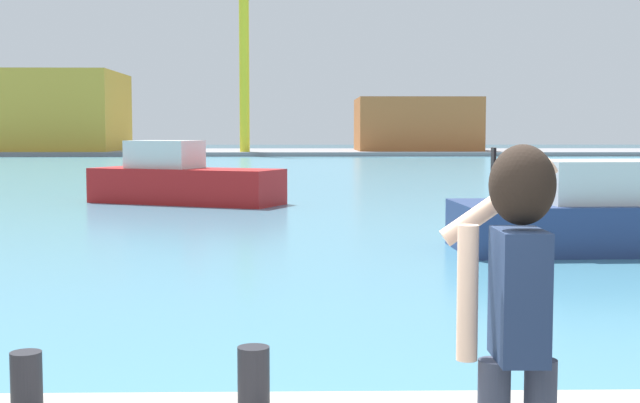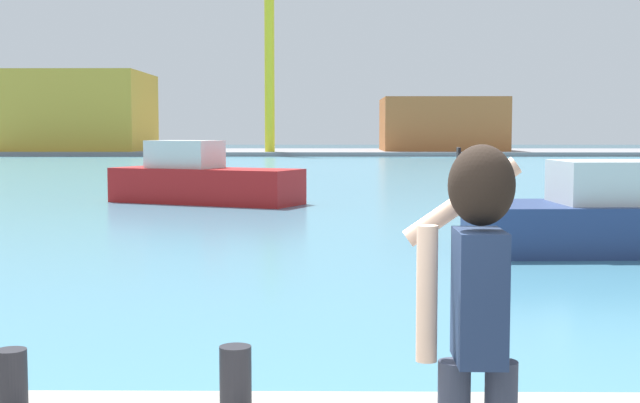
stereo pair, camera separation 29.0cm
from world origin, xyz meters
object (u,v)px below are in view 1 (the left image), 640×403
harbor_bollard (254,380)px  port_crane (254,50)px  warehouse_right (416,124)px  harbor_bollard_2 (27,383)px  boat_moored (182,180)px  warehouse_left (52,111)px  person_photographer (516,303)px

harbor_bollard → port_crane: (-4.49, 83.11, 9.69)m
port_crane → harbor_bollard: bearing=-86.9°
warehouse_right → port_crane: 19.61m
harbor_bollard_2 → warehouse_right: size_ratio=0.03×
boat_moored → port_crane: size_ratio=0.41×
warehouse_left → port_crane: size_ratio=0.85×
boat_moored → warehouse_left: 68.75m
harbor_bollard_2 → port_crane: size_ratio=0.02×
port_crane → warehouse_right: bearing=19.3°
harbor_bollard_2 → boat_moored: size_ratio=0.06×
port_crane → person_photographer: bearing=-86.1°
warehouse_left → boat_moored: bearing=-70.6°
port_crane → harbor_bollard_2: bearing=-87.9°
harbor_bollard_2 → warehouse_left: bearing=105.8°
warehouse_left → warehouse_right: warehouse_left is taller
warehouse_right → harbor_bollard_2: bearing=-99.0°
harbor_bollard_2 → warehouse_right: (14.11, 89.11, 2.35)m
person_photographer → warehouse_left: (-27.85, 91.11, 2.86)m
harbor_bollard_2 → warehouse_left: warehouse_left is taller
boat_moored → warehouse_right: (16.48, 64.56, 2.44)m
harbor_bollard_2 → port_crane: port_crane is taller
person_photographer → warehouse_left: bearing=18.1°
harbor_bollard → port_crane: 83.79m
warehouse_left → warehouse_right: 39.32m
harbor_bollard → boat_moored: bearing=98.8°
harbor_bollard → harbor_bollard_2: harbor_bollard is taller
harbor_bollard → warehouse_right: 90.05m
harbor_bollard_2 → port_crane: (-3.05, 83.09, 9.71)m
person_photographer → harbor_bollard: bearing=35.1°
harbor_bollard → warehouse_right: size_ratio=0.03×
warehouse_left → port_crane: bearing=-15.6°
boat_moored → harbor_bollard: bearing=-57.3°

